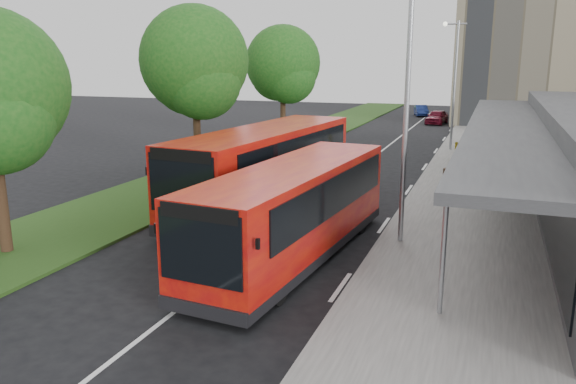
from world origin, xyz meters
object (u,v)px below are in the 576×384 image
(lamp_post_near, at_px, (404,97))
(car_near, at_px, (437,117))
(tree_far, at_px, (283,68))
(car_far, at_px, (421,110))
(tree_mid, at_px, (195,68))
(bus_main, at_px, (294,211))
(bollard, at_px, (456,152))
(bus_second, at_px, (266,168))
(lamp_post_far, at_px, (454,77))
(litter_bin, at_px, (448,177))

(lamp_post_near, height_order, car_near, lamp_post_near)
(tree_far, xyz_separation_m, car_far, (6.40, 24.33, -4.68))
(tree_mid, height_order, bus_main, tree_mid)
(bollard, height_order, car_near, car_near)
(bus_main, height_order, bus_second, bus_second)
(car_near, bearing_deg, bollard, -73.47)
(lamp_post_far, bearing_deg, tree_far, -175.13)
(tree_far, relative_size, car_near, 2.12)
(tree_mid, relative_size, car_near, 2.19)
(bollard, distance_m, car_far, 28.23)
(lamp_post_near, xyz_separation_m, car_near, (-2.39, 36.11, -4.07))
(bus_second, xyz_separation_m, car_far, (0.99, 40.55, -1.07))
(lamp_post_near, xyz_separation_m, litter_bin, (0.82, 8.76, -4.16))
(tree_far, xyz_separation_m, litter_bin, (11.95, -10.29, -4.69))
(lamp_post_far, bearing_deg, car_near, 98.43)
(tree_mid, xyz_separation_m, car_near, (8.74, 29.06, -4.77))
(bus_second, relative_size, car_near, 2.99)
(car_far, bearing_deg, bollard, -92.74)
(tree_mid, bearing_deg, lamp_post_far, 49.32)
(lamp_post_far, height_order, litter_bin, lamp_post_far)
(litter_bin, relative_size, car_far, 0.24)
(lamp_post_near, bearing_deg, litter_bin, 84.66)
(litter_bin, distance_m, car_near, 27.53)
(car_far, bearing_deg, bus_main, -101.31)
(bus_second, bearing_deg, car_near, 89.56)
(car_near, bearing_deg, tree_far, -109.22)
(tree_far, distance_m, bus_main, 23.26)
(lamp_post_near, xyz_separation_m, car_far, (-4.73, 43.39, -4.15))
(lamp_post_far, bearing_deg, car_far, 101.44)
(lamp_post_far, xyz_separation_m, bus_second, (-5.72, -17.17, -3.08))
(tree_mid, xyz_separation_m, bus_second, (5.40, -4.22, -3.79))
(litter_bin, bearing_deg, car_far, 99.11)
(bus_main, height_order, car_near, bus_main)
(tree_far, bearing_deg, litter_bin, -40.74)
(lamp_post_near, distance_m, bus_second, 7.09)
(bus_main, xyz_separation_m, bus_second, (-3.02, 5.13, 0.19))
(tree_far, height_order, lamp_post_far, lamp_post_far)
(bus_main, bearing_deg, car_near, 94.51)
(bollard, bearing_deg, car_far, 101.10)
(bollard, bearing_deg, tree_far, 164.10)
(car_near, height_order, car_far, car_near)
(bus_main, distance_m, car_near, 38.41)
(lamp_post_far, relative_size, bollard, 7.39)
(lamp_post_far, xyz_separation_m, bus_main, (-2.71, -22.30, -3.28))
(lamp_post_far, distance_m, bus_main, 22.70)
(lamp_post_far, height_order, bus_second, lamp_post_far)
(tree_mid, bearing_deg, bus_main, -47.99)
(lamp_post_far, relative_size, bus_second, 0.70)
(tree_far, distance_m, car_near, 19.71)
(bollard, distance_m, car_near, 20.66)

